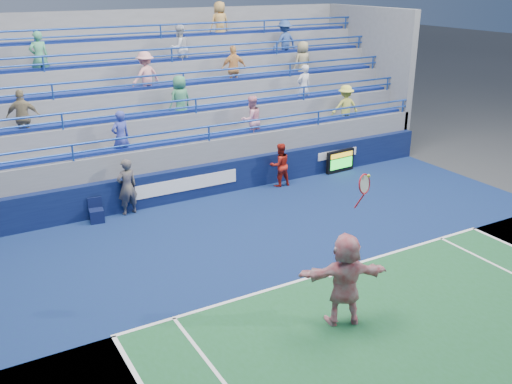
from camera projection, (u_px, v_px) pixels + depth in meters
ground at (325, 274)px, 14.43m from camera, size 120.00×120.00×0.00m
sponsor_wall at (213, 179)px, 19.51m from camera, size 18.00×0.32×1.10m
bleacher_stand at (170, 127)px, 22.21m from camera, size 18.00×5.60×6.13m
serve_speed_board at (340, 161)px, 21.74m from camera, size 1.27×0.23×0.87m
judge_chair at (97, 215)px, 17.37m from camera, size 0.47×0.47×0.75m
tennis_player at (345, 279)px, 12.05m from camera, size 2.03×1.29×3.35m
line_judge at (127, 187)px, 17.72m from camera, size 0.73×0.55×1.82m
ball_girl at (280, 165)px, 20.19m from camera, size 0.80×0.64×1.58m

